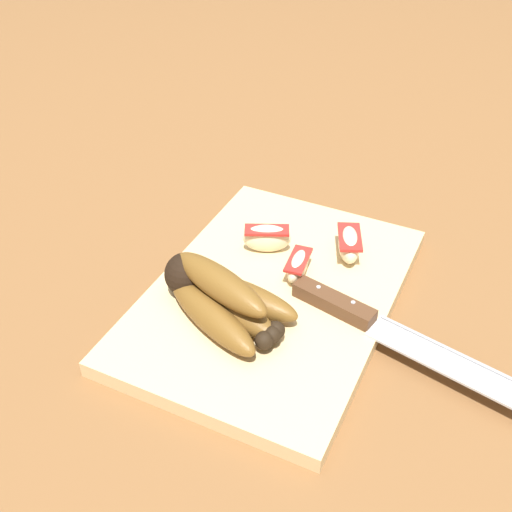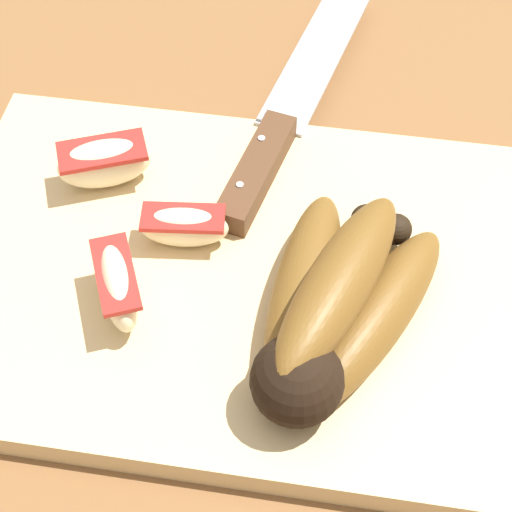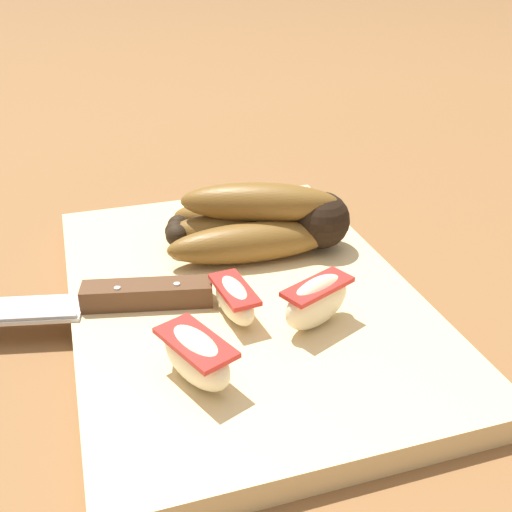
# 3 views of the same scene
# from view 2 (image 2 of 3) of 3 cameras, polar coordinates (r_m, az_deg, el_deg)

# --- Properties ---
(ground_plane) EXTENTS (6.00, 6.00, 0.00)m
(ground_plane) POSITION_cam_2_polar(r_m,az_deg,el_deg) (0.54, -1.20, -2.11)
(ground_plane) COLOR brown
(cutting_board) EXTENTS (0.38, 0.27, 0.02)m
(cutting_board) POSITION_cam_2_polar(r_m,az_deg,el_deg) (0.53, -0.91, -1.77)
(cutting_board) COLOR #DBBC84
(cutting_board) RESTS_ON ground_plane
(banana_bunch) EXTENTS (0.11, 0.17, 0.06)m
(banana_bunch) POSITION_cam_2_polar(r_m,az_deg,el_deg) (0.48, 5.38, -3.57)
(banana_bunch) COLOR black
(banana_bunch) RESTS_ON cutting_board
(chefs_knife) EXTENTS (0.09, 0.28, 0.02)m
(chefs_knife) POSITION_cam_2_polar(r_m,az_deg,el_deg) (0.60, 1.43, 8.87)
(chefs_knife) COLOR silver
(chefs_knife) RESTS_ON cutting_board
(apple_wedge_near) EXTENTS (0.06, 0.03, 0.03)m
(apple_wedge_near) POSITION_cam_2_polar(r_m,az_deg,el_deg) (0.52, -4.97, 2.03)
(apple_wedge_near) COLOR beige
(apple_wedge_near) RESTS_ON cutting_board
(apple_wedge_middle) EXTENTS (0.07, 0.05, 0.04)m
(apple_wedge_middle) POSITION_cam_2_polar(r_m,az_deg,el_deg) (0.56, -10.35, 6.31)
(apple_wedge_middle) COLOR beige
(apple_wedge_middle) RESTS_ON cutting_board
(apple_wedge_far) EXTENTS (0.04, 0.06, 0.04)m
(apple_wedge_far) POSITION_cam_2_polar(r_m,az_deg,el_deg) (0.49, -9.44, -2.02)
(apple_wedge_far) COLOR beige
(apple_wedge_far) RESTS_ON cutting_board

